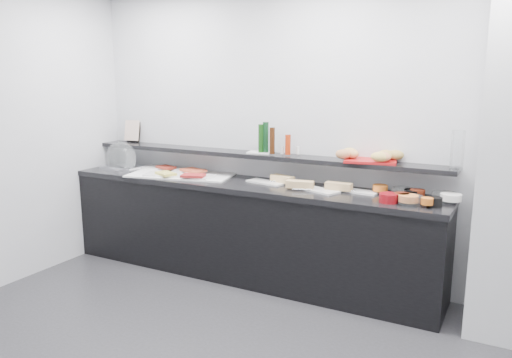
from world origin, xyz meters
The scene contains 55 objects.
back_wall centered at (0.00, 2.00, 1.35)m, with size 5.00×0.02×2.70m, color silver.
buffet_cabinet centered at (-0.70, 1.70, 0.42)m, with size 3.60×0.60×0.85m, color black.
counter_top centered at (-0.70, 1.70, 0.88)m, with size 3.62×0.62×0.05m, color black.
wall_shelf centered at (-0.70, 1.88, 1.13)m, with size 3.60×0.25×0.04m, color black.
cloche_base centered at (-2.15, 1.71, 0.92)m, with size 0.43×0.29×0.04m, color silver.
cloche_dome centered at (-2.16, 1.66, 1.03)m, with size 0.40×0.26×0.34m, color white.
linen_runner centered at (-1.41, 1.69, 0.91)m, with size 1.01×0.48×0.01m, color white.
platter_meat_a centered at (-1.81, 1.86, 0.92)m, with size 0.30×0.20×0.01m, color silver.
food_meat_a centered at (-1.69, 1.81, 0.94)m, with size 0.20×0.12×0.02m, color maroon.
platter_salmon centered at (-1.44, 1.86, 0.92)m, with size 0.29×0.20×0.01m, color white.
food_salmon centered at (-1.34, 1.79, 0.94)m, with size 0.25×0.16×0.02m, color #C84529.
platter_cheese centered at (-1.54, 1.56, 0.92)m, with size 0.32×0.22×0.01m, color white.
food_cheese centered at (-1.48, 1.53, 0.94)m, with size 0.21×0.13×0.02m, color #CDC34F.
platter_meat_b centered at (-1.20, 1.64, 0.92)m, with size 0.33×0.22×0.01m, color white.
food_meat_b centered at (-1.18, 1.57, 0.94)m, with size 0.21×0.14×0.02m, color maroon.
sandwich_plate_left centered at (-0.51, 1.77, 0.91)m, with size 0.36×0.16×0.01m, color silver.
sandwich_food_left centered at (-0.37, 1.81, 0.94)m, with size 0.23×0.09×0.06m, color #E5BB78.
tongs_left centered at (-0.41, 1.78, 0.92)m, with size 0.01×0.01×0.16m, color #B5B7BD.
sandwich_plate_mid centered at (0.02, 1.69, 0.91)m, with size 0.37×0.16×0.01m, color silver.
sandwich_food_mid centered at (-0.14, 1.67, 0.94)m, with size 0.23×0.09×0.06m, color tan.
tongs_mid centered at (-0.09, 1.60, 0.92)m, with size 0.01×0.01×0.16m, color silver.
sandwich_plate_right centered at (0.33, 1.79, 0.91)m, with size 0.34×0.15×0.01m, color white.
sandwich_food_right centered at (0.18, 1.75, 0.94)m, with size 0.22×0.09×0.06m, color tan.
tongs_right centered at (0.25, 1.73, 0.92)m, with size 0.01×0.01×0.16m, color #ADB0B4.
bowl_glass_fruit centered at (0.70, 1.82, 0.94)m, with size 0.18×0.18×0.07m, color silver.
fill_glass_fruit centered at (0.51, 1.84, 0.95)m, with size 0.12×0.12×0.05m, color orange.
bowl_black_jam centered at (0.77, 1.78, 0.94)m, with size 0.13×0.13×0.07m, color black.
fill_black_jam centered at (0.81, 1.80, 0.95)m, with size 0.12×0.12×0.05m, color #5C1D0D.
bowl_glass_cream centered at (1.01, 1.80, 0.94)m, with size 0.19×0.19×0.07m, color white.
fill_glass_cream centered at (1.07, 1.77, 0.95)m, with size 0.16×0.16×0.05m, color white.
bowl_red_jam centered at (0.64, 1.57, 0.94)m, with size 0.14×0.14×0.07m, color maroon.
fill_red_jam centered at (0.73, 1.62, 0.95)m, with size 0.12×0.12×0.05m, color #55190C.
bowl_glass_salmon centered at (0.80, 1.58, 0.94)m, with size 0.18×0.18×0.07m, color white.
fill_glass_salmon centered at (0.79, 1.58, 0.95)m, with size 0.15×0.15×0.05m, color orange.
bowl_black_fruit centered at (0.97, 1.60, 0.94)m, with size 0.11×0.11×0.07m, color black.
fill_black_fruit centered at (0.93, 1.55, 0.95)m, with size 0.09×0.09×0.05m, color #CD631C.
framed_print centered at (-2.27, 2.00, 1.28)m, with size 0.19×0.02×0.26m, color black.
print_art centered at (-2.24, 1.94, 1.28)m, with size 0.17×0.00×0.22m, color #CBA093.
condiment_tray centered at (-0.64, 1.89, 1.16)m, with size 0.22×0.14×0.01m, color white.
bottle_green_a centered at (-0.62, 1.87, 1.29)m, with size 0.05×0.05×0.26m, color #113C10.
bottle_brown centered at (-0.49, 1.83, 1.28)m, with size 0.05×0.05×0.24m, color #361909.
bottle_green_b centered at (-0.59, 1.89, 1.30)m, with size 0.05×0.05×0.28m, color #0E3619.
bottle_hot centered at (-0.34, 1.86, 1.25)m, with size 0.05×0.05×0.18m, color #B12D0C.
shaker_salt centered at (-0.40, 1.86, 1.20)m, with size 0.03×0.03×0.07m, color silver.
shaker_pepper centered at (-0.27, 1.92, 1.20)m, with size 0.03×0.03×0.07m, color white.
bread_tray centered at (0.40, 1.89, 1.16)m, with size 0.42×0.29×0.02m, color #AB1214.
bread_roll_nw centered at (0.21, 1.93, 1.21)m, with size 0.15×0.09×0.08m, color tan.
bread_roll_n centered at (0.51, 1.94, 1.21)m, with size 0.13×0.08×0.08m, color tan.
bread_roll_ne centered at (0.59, 1.96, 1.21)m, with size 0.14×0.09×0.08m, color #AD8B42.
bread_roll_sw centered at (0.19, 1.80, 1.21)m, with size 0.13×0.08×0.08m, color #B17243.
bread_roll_s centered at (0.50, 1.80, 1.21)m, with size 0.15×0.10×0.08m, color gold.
bread_roll_se centered at (0.52, 1.81, 1.21)m, with size 0.15×0.09×0.08m, color #CF7F4F.
bread_roll_midw centered at (0.24, 1.86, 1.21)m, with size 0.14×0.09×0.08m, color tan.
bread_roll_mide centered at (0.52, 1.87, 1.21)m, with size 0.14×0.09×0.08m, color #B29044.
carafe centered at (1.08, 1.85, 1.30)m, with size 0.10×0.10×0.30m, color silver.
Camera 1 is at (1.50, -2.19, 1.84)m, focal length 35.00 mm.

